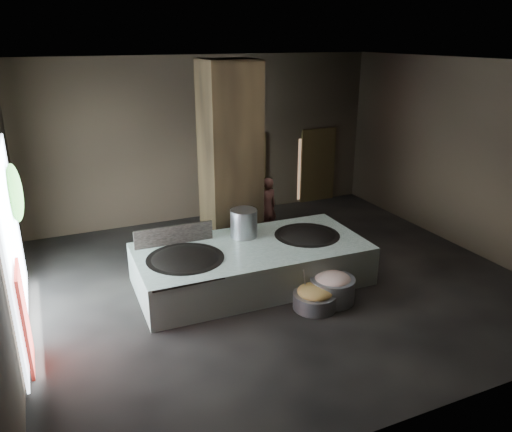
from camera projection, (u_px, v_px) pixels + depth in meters
name	position (u px, v px, depth m)	size (l,w,h in m)	color
floor	(276.00, 281.00, 10.82)	(10.00, 9.00, 0.10)	black
ceiling	(280.00, 59.00, 9.25)	(10.00, 9.00, 0.10)	black
back_wall	(206.00, 139.00, 13.94)	(10.00, 0.10, 4.50)	black
front_wall	(441.00, 271.00, 6.12)	(10.00, 0.10, 4.50)	black
left_wall	(0.00, 213.00, 8.12)	(0.10, 9.00, 4.50)	black
right_wall	(467.00, 156.00, 11.95)	(0.10, 9.00, 4.50)	black
pillar	(230.00, 160.00, 11.55)	(1.20, 1.20, 4.50)	black
hearth_platform	(252.00, 264.00, 10.56)	(4.80, 2.29, 0.83)	silver
platform_cap	(252.00, 247.00, 10.42)	(4.69, 2.25, 0.03)	black
wok_left	(185.00, 262.00, 9.85)	(1.51, 1.51, 0.42)	black
wok_left_rim	(185.00, 259.00, 9.83)	(1.54, 1.54, 0.05)	black
wok_right	(307.00, 239.00, 11.00)	(1.41, 1.41, 0.40)	black
wok_right_rim	(307.00, 236.00, 10.98)	(1.44, 1.44, 0.05)	black
stock_pot	(244.00, 224.00, 10.81)	(0.58, 0.58, 0.63)	#95979C
splash_guard	(174.00, 235.00, 10.44)	(1.67, 0.06, 0.42)	black
cook	(267.00, 207.00, 12.88)	(0.57, 0.37, 1.58)	brown
veg_basin	(315.00, 300.00, 9.62)	(0.84, 0.84, 0.31)	gray
veg_fill	(315.00, 292.00, 9.55)	(0.69, 0.69, 0.21)	#939D4C
ladle	(305.00, 280.00, 9.56)	(0.02, 0.02, 0.66)	#95979C
meat_basin	(332.00, 289.00, 9.86)	(0.88, 0.88, 0.48)	gray
meat_fill	(333.00, 280.00, 9.79)	(0.73, 0.73, 0.28)	tan
doorway_near	(247.00, 175.00, 14.71)	(1.18, 0.08, 2.38)	black
doorway_near_glow	(244.00, 177.00, 14.69)	(0.86, 0.04, 2.04)	#8C6647
doorway_far	(318.00, 166.00, 15.62)	(1.18, 0.08, 2.38)	black
doorway_far_glow	(309.00, 168.00, 15.58)	(0.82, 0.04, 1.93)	#8C6647
left_opening	(13.00, 244.00, 8.55)	(0.04, 4.20, 3.10)	white
pavilion_sliver	(25.00, 318.00, 7.71)	(0.05, 0.90, 1.70)	maroon
tree_silhouette	(15.00, 193.00, 9.33)	(0.28, 1.10, 1.10)	#194714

